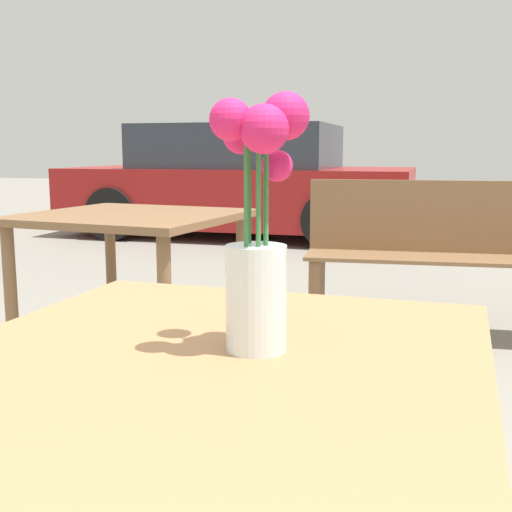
% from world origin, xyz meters
% --- Properties ---
extents(table_front, '(0.83, 0.94, 0.73)m').
position_xyz_m(table_front, '(0.00, 0.00, 0.62)').
color(table_front, '#9E7047').
rests_on(table_front, ground_plane).
extents(flower_vase, '(0.13, 0.13, 0.36)m').
position_xyz_m(flower_vase, '(0.07, 0.06, 0.89)').
color(flower_vase, silver).
rests_on(flower_vase, table_front).
extents(bench_near, '(1.68, 0.43, 0.85)m').
position_xyz_m(bench_near, '(0.54, 2.80, 0.46)').
color(bench_near, brown).
rests_on(bench_near, ground_plane).
extents(table_back, '(0.93, 0.90, 0.76)m').
position_xyz_m(table_back, '(-0.85, 1.63, 0.64)').
color(table_back, brown).
rests_on(table_back, ground_plane).
extents(parked_car, '(4.09, 2.02, 1.30)m').
position_xyz_m(parked_car, '(-1.75, 6.63, 0.62)').
color(parked_car, maroon).
rests_on(parked_car, ground_plane).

